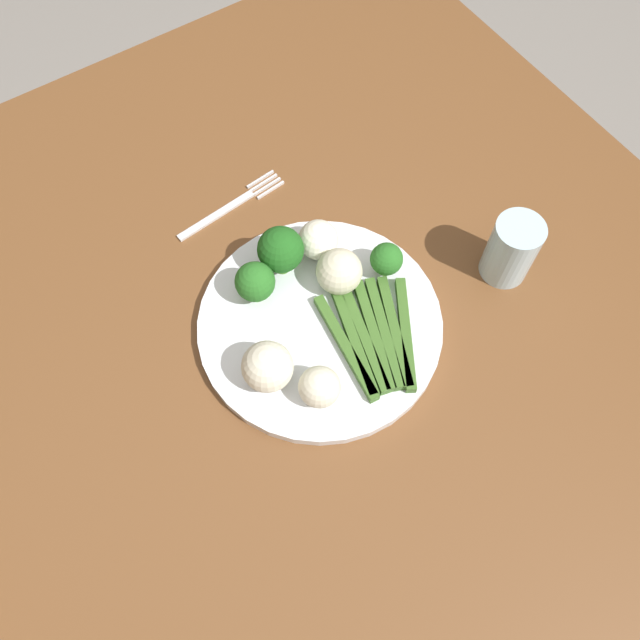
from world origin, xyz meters
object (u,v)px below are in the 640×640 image
Objects in this scene: dining_table at (320,382)px; broccoli_outer_edge at (386,259)px; broccoli_front_left at (281,250)px; plate at (320,325)px; broccoli_near_center at (255,282)px; cauliflower_back_right at (339,272)px; cauliflower_left at (320,387)px; cauliflower_back at (267,365)px; water_glass at (511,250)px; fork at (232,206)px; cauliflower_front at (318,240)px; asparagus_bundle at (374,337)px.

broccoli_outer_edge is at bearing 108.24° from dining_table.
broccoli_front_left reaches higher than dining_table.
broccoli_near_center reaches higher than plate.
cauliflower_back_right reaches higher than cauliflower_left.
water_glass reaches higher than cauliflower_back.
broccoli_outer_edge is at bearing 69.12° from broccoli_near_center.
water_glass is at bearing 82.68° from dining_table.
cauliflower_back is (0.04, -0.20, 0.00)m from broccoli_outer_edge.
cauliflower_back_right reaches higher than fork.
cauliflower_left is at bearing -105.48° from fork.
plate is 0.09m from broccoli_near_center.
cauliflower_back is (0.11, -0.14, 0.00)m from cauliflower_front.
cauliflower_back is at bearing -115.54° from fork.
broccoli_front_left reaches higher than broccoli_outer_edge.
broccoli_front_left is (-0.14, -0.04, 0.03)m from asparagus_bundle.
cauliflower_front is at bearing 127.78° from cauliflower_back.
broccoli_near_center is 1.24× the size of cauliflower_left.
cauliflower_front is (-0.05, 0.01, -0.00)m from cauliflower_back_right.
dining_table is 0.14m from asparagus_bundle.
broccoli_near_center is at bearing -69.13° from broccoli_front_left.
cauliflower_back_right is 0.62× the size of water_glass.
cauliflower_left is at bearing 123.35° from asparagus_bundle.
broccoli_front_left reaches higher than asparagus_bundle.
plate reaches higher than fork.
broccoli_front_left reaches higher than fork.
asparagus_bundle is 2.33× the size of broccoli_front_left.
dining_table is 0.20m from cauliflower_front.
plate is 0.10m from broccoli_front_left.
fork is (-0.24, 0.09, -0.04)m from cauliflower_back.
plate is 1.82× the size of asparagus_bundle.
water_glass reaches higher than plate.
cauliflower_left is 0.19m from cauliflower_front.
asparagus_bundle is 3.39× the size of cauliflower_left.
cauliflower_back is at bearing -74.46° from plate.
plate is 0.11m from broccoli_outer_edge.
cauliflower_front is 0.18m from cauliflower_back.
broccoli_near_center is at bearing -82.04° from cauliflower_front.
broccoli_outer_edge is 0.16m from broccoli_near_center.
dining_table is 0.27m from fork.
plate is at bearing 146.64° from dining_table.
asparagus_bundle is at bearing 37.35° from plate.
broccoli_front_left is at bearing 34.62° from asparagus_bundle.
fork is at bearing 169.88° from cauliflower_left.
cauliflower_back is at bearing -67.59° from cauliflower_back_right.
broccoli_near_center is 1.18× the size of cauliflower_front.
broccoli_front_left is at bearing -94.59° from fork.
cauliflower_front is (-0.11, 0.07, 0.14)m from dining_table.
water_glass is at bearing 64.50° from cauliflower_back_right.
broccoli_near_center is at bearing 53.88° from asparagus_bundle.
plate is 0.25m from water_glass.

